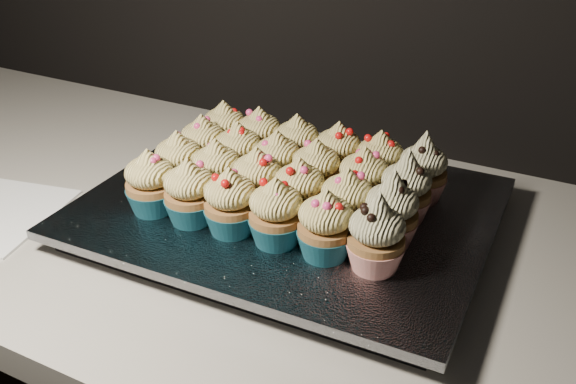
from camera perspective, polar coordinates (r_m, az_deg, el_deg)
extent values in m
cube|color=beige|center=(0.85, -2.91, -3.74)|extent=(2.44, 0.64, 0.04)
cube|color=black|center=(0.83, 0.00, -2.37)|extent=(0.47, 0.36, 0.02)
cube|color=silver|center=(0.82, 0.00, -1.35)|extent=(0.51, 0.40, 0.01)
cone|color=#165A6B|center=(0.81, -11.95, -0.68)|extent=(0.06, 0.06, 0.03)
ellipsoid|color=#F8DD7D|center=(0.79, -12.22, 1.71)|extent=(0.06, 0.06, 0.04)
cone|color=#F8DD7D|center=(0.78, -12.40, 3.21)|extent=(0.03, 0.03, 0.02)
cone|color=#165A6B|center=(0.78, -8.59, -1.60)|extent=(0.06, 0.06, 0.03)
ellipsoid|color=#F8DD7D|center=(0.76, -8.80, 0.87)|extent=(0.06, 0.06, 0.04)
cone|color=#F8DD7D|center=(0.75, -8.93, 2.42)|extent=(0.03, 0.03, 0.02)
cone|color=#165A6B|center=(0.75, -5.06, -2.53)|extent=(0.06, 0.06, 0.03)
ellipsoid|color=#F8DD7D|center=(0.73, -5.18, 0.00)|extent=(0.06, 0.06, 0.04)
cone|color=#F8DD7D|center=(0.72, -5.26, 1.60)|extent=(0.03, 0.03, 0.02)
cone|color=#165A6B|center=(0.73, -1.06, -3.49)|extent=(0.06, 0.06, 0.03)
ellipsoid|color=#F8DD7D|center=(0.71, -1.09, -0.90)|extent=(0.06, 0.06, 0.04)
cone|color=#F8DD7D|center=(0.70, -1.10, 0.74)|extent=(0.03, 0.03, 0.02)
cone|color=#165A6B|center=(0.71, 3.30, -4.63)|extent=(0.06, 0.06, 0.03)
ellipsoid|color=#F8DD7D|center=(0.69, 3.39, -2.00)|extent=(0.06, 0.06, 0.04)
cone|color=#F8DD7D|center=(0.68, 3.45, -0.33)|extent=(0.03, 0.03, 0.02)
cone|color=red|center=(0.69, 7.72, -5.65)|extent=(0.06, 0.06, 0.03)
ellipsoid|color=beige|center=(0.67, 7.93, -2.99)|extent=(0.06, 0.06, 0.04)
cone|color=beige|center=(0.66, 8.09, -0.92)|extent=(0.03, 0.03, 0.03)
cone|color=#165A6B|center=(0.85, -9.54, 1.14)|extent=(0.06, 0.06, 0.03)
ellipsoid|color=#F8DD7D|center=(0.83, -9.75, 3.45)|extent=(0.06, 0.06, 0.04)
cone|color=#F8DD7D|center=(0.82, -9.88, 4.89)|extent=(0.03, 0.03, 0.02)
cone|color=#165A6B|center=(0.82, -6.26, 0.34)|extent=(0.06, 0.06, 0.03)
ellipsoid|color=#F8DD7D|center=(0.80, -6.40, 2.71)|extent=(0.06, 0.06, 0.04)
cone|color=#F8DD7D|center=(0.79, -6.49, 4.20)|extent=(0.03, 0.03, 0.02)
cone|color=#165A6B|center=(0.80, -2.73, -0.45)|extent=(0.06, 0.06, 0.03)
ellipsoid|color=#F8DD7D|center=(0.78, -2.79, 1.98)|extent=(0.06, 0.06, 0.04)
cone|color=#F8DD7D|center=(0.77, -2.83, 3.50)|extent=(0.03, 0.03, 0.02)
cone|color=#165A6B|center=(0.77, 0.98, -1.49)|extent=(0.06, 0.06, 0.03)
ellipsoid|color=#F8DD7D|center=(0.75, 1.00, 1.00)|extent=(0.06, 0.06, 0.04)
cone|color=#F8DD7D|center=(0.74, 1.02, 2.56)|extent=(0.03, 0.03, 0.02)
cone|color=#165A6B|center=(0.75, 5.14, -2.52)|extent=(0.06, 0.06, 0.03)
ellipsoid|color=#F8DD7D|center=(0.73, 5.27, 0.01)|extent=(0.06, 0.06, 0.04)
cone|color=#F8DD7D|center=(0.72, 5.35, 1.61)|extent=(0.03, 0.03, 0.02)
cone|color=red|center=(0.74, 9.00, -3.43)|extent=(0.06, 0.06, 0.03)
ellipsoid|color=beige|center=(0.72, 9.23, -0.87)|extent=(0.06, 0.06, 0.04)
cone|color=beige|center=(0.71, 9.41, 1.10)|extent=(0.03, 0.03, 0.03)
cone|color=#165A6B|center=(0.89, -7.46, 2.76)|extent=(0.06, 0.06, 0.03)
ellipsoid|color=#F8DD7D|center=(0.88, -7.61, 4.98)|extent=(0.06, 0.06, 0.04)
cone|color=#F8DD7D|center=(0.87, -7.71, 6.36)|extent=(0.03, 0.03, 0.02)
cone|color=#165A6B|center=(0.87, -4.34, 2.06)|extent=(0.06, 0.06, 0.03)
ellipsoid|color=#F8DD7D|center=(0.85, -4.44, 4.34)|extent=(0.06, 0.06, 0.04)
cone|color=#F8DD7D|center=(0.84, -4.50, 5.76)|extent=(0.03, 0.03, 0.02)
cone|color=#165A6B|center=(0.84, -0.97, 1.22)|extent=(0.06, 0.06, 0.03)
ellipsoid|color=#F8DD7D|center=(0.82, -0.99, 3.56)|extent=(0.06, 0.06, 0.04)
cone|color=#F8DD7D|center=(0.81, -1.00, 5.02)|extent=(0.03, 0.03, 0.02)
cone|color=#165A6B|center=(0.82, 2.47, 0.38)|extent=(0.06, 0.06, 0.03)
ellipsoid|color=#F8DD7D|center=(0.80, 2.53, 2.76)|extent=(0.06, 0.06, 0.04)
cone|color=#F8DD7D|center=(0.79, 2.56, 4.26)|extent=(0.03, 0.03, 0.02)
cone|color=#165A6B|center=(0.80, 6.60, -0.41)|extent=(0.06, 0.06, 0.03)
ellipsoid|color=#F8DD7D|center=(0.79, 6.76, 2.01)|extent=(0.06, 0.06, 0.04)
cone|color=#F8DD7D|center=(0.78, 6.85, 3.52)|extent=(0.03, 0.03, 0.02)
cone|color=red|center=(0.79, 10.24, -1.39)|extent=(0.06, 0.06, 0.03)
ellipsoid|color=beige|center=(0.77, 10.48, 1.06)|extent=(0.06, 0.06, 0.04)
cone|color=beige|center=(0.76, 10.67, 2.93)|extent=(0.03, 0.03, 0.03)
cone|color=#165A6B|center=(0.94, -5.58, 4.14)|extent=(0.06, 0.06, 0.03)
ellipsoid|color=#F8DD7D|center=(0.92, -5.69, 6.29)|extent=(0.06, 0.06, 0.04)
cone|color=#F8DD7D|center=(0.91, -5.76, 7.62)|extent=(0.03, 0.03, 0.02)
cone|color=#165A6B|center=(0.91, -2.50, 3.56)|extent=(0.06, 0.06, 0.03)
ellipsoid|color=#F8DD7D|center=(0.90, -2.55, 5.75)|extent=(0.06, 0.06, 0.04)
cone|color=#F8DD7D|center=(0.89, -2.58, 7.11)|extent=(0.03, 0.03, 0.02)
cone|color=#165A6B|center=(0.89, 0.78, 2.84)|extent=(0.06, 0.06, 0.03)
ellipsoid|color=#F8DD7D|center=(0.87, 0.80, 5.08)|extent=(0.06, 0.06, 0.04)
cone|color=#F8DD7D|center=(0.86, 0.81, 6.47)|extent=(0.03, 0.03, 0.02)
cone|color=#165A6B|center=(0.87, 4.41, 2.05)|extent=(0.06, 0.06, 0.03)
ellipsoid|color=#F8DD7D|center=(0.85, 4.51, 4.33)|extent=(0.06, 0.06, 0.04)
cone|color=#F8DD7D|center=(0.84, 4.57, 5.76)|extent=(0.03, 0.03, 0.02)
cone|color=#165A6B|center=(0.85, 8.01, 1.17)|extent=(0.06, 0.06, 0.03)
ellipsoid|color=#F8DD7D|center=(0.83, 8.19, 3.48)|extent=(0.06, 0.06, 0.04)
cone|color=#F8DD7D|center=(0.82, 8.30, 4.93)|extent=(0.03, 0.03, 0.02)
cone|color=red|center=(0.83, 11.70, 0.36)|extent=(0.06, 0.06, 0.03)
ellipsoid|color=beige|center=(0.82, 11.96, 2.70)|extent=(0.06, 0.06, 0.04)
cone|color=beige|center=(0.81, 12.16, 4.48)|extent=(0.03, 0.03, 0.03)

